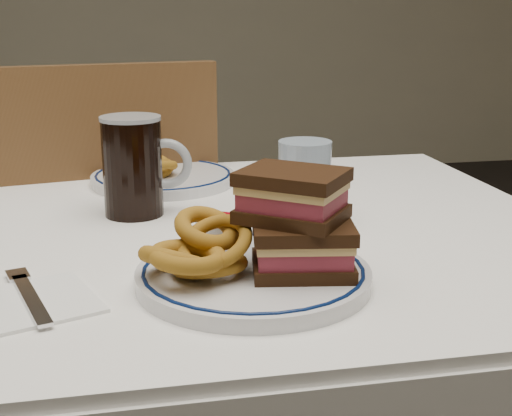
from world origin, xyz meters
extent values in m
cube|color=white|center=(0.00, 0.00, 0.73)|extent=(1.26, 0.86, 0.03)
cylinder|color=#482C17|center=(0.54, 0.34, 0.35)|extent=(0.06, 0.06, 0.71)
cube|color=white|center=(0.00, 0.43, 0.65)|extent=(1.26, 0.01, 0.17)
cube|color=#482C17|center=(-0.08, 0.55, 0.45)|extent=(0.51, 0.51, 0.04)
cylinder|color=#482C17|center=(0.08, 0.77, 0.22)|extent=(0.04, 0.04, 0.43)
cylinder|color=#482C17|center=(0.14, 0.40, 0.22)|extent=(0.04, 0.04, 0.43)
cylinder|color=#482C17|center=(-0.29, 0.70, 0.22)|extent=(0.04, 0.04, 0.43)
cube|color=#482C17|center=(-0.04, 0.35, 0.71)|extent=(0.44, 0.11, 0.48)
cylinder|color=silver|center=(0.13, -0.22, 0.76)|extent=(0.27, 0.27, 0.02)
torus|color=#091A49|center=(0.13, -0.22, 0.77)|extent=(0.25, 0.25, 0.00)
cube|color=black|center=(0.18, -0.24, 0.78)|extent=(0.12, 0.10, 0.01)
cube|color=#9E2D45|center=(0.18, -0.24, 0.79)|extent=(0.11, 0.10, 0.02)
cube|color=tan|center=(0.18, -0.24, 0.81)|extent=(0.12, 0.10, 0.01)
cube|color=black|center=(0.18, -0.24, 0.82)|extent=(0.12, 0.10, 0.01)
cube|color=black|center=(0.17, -0.23, 0.83)|extent=(0.14, 0.14, 0.01)
cube|color=#9E2D45|center=(0.17, -0.23, 0.85)|extent=(0.13, 0.13, 0.02)
cube|color=tan|center=(0.17, -0.23, 0.86)|extent=(0.13, 0.13, 0.01)
cube|color=black|center=(0.17, -0.23, 0.88)|extent=(0.14, 0.14, 0.01)
torus|color=brown|center=(0.08, -0.23, 0.78)|extent=(0.09, 0.09, 0.04)
torus|color=brown|center=(0.04, -0.23, 0.79)|extent=(0.09, 0.08, 0.07)
torus|color=brown|center=(0.05, -0.25, 0.80)|extent=(0.09, 0.09, 0.03)
torus|color=brown|center=(0.09, -0.23, 0.81)|extent=(0.10, 0.09, 0.07)
torus|color=brown|center=(0.08, -0.20, 0.81)|extent=(0.08, 0.08, 0.06)
cylinder|color=silver|center=(0.11, -0.12, 0.78)|extent=(0.06, 0.06, 0.03)
cylinder|color=#910210|center=(0.11, -0.12, 0.80)|extent=(0.05, 0.05, 0.01)
cylinder|color=black|center=(0.01, 0.09, 0.82)|extent=(0.09, 0.09, 0.15)
cylinder|color=#969BA4|center=(0.01, 0.09, 0.90)|extent=(0.09, 0.09, 0.01)
torus|color=#969BA4|center=(0.06, 0.08, 0.83)|extent=(0.08, 0.03, 0.08)
cylinder|color=#95AAC1|center=(0.25, 0.00, 0.81)|extent=(0.08, 0.08, 0.12)
cylinder|color=silver|center=(0.07, 0.28, 0.76)|extent=(0.25, 0.25, 0.02)
torus|color=#091A49|center=(0.07, 0.28, 0.77)|extent=(0.24, 0.24, 0.00)
torus|color=brown|center=(0.05, 0.28, 0.77)|extent=(0.09, 0.08, 0.05)
torus|color=brown|center=(0.05, 0.26, 0.78)|extent=(0.08, 0.08, 0.04)
torus|color=brown|center=(0.04, 0.29, 0.79)|extent=(0.07, 0.07, 0.03)
cube|color=white|center=(-0.11, -0.23, 0.75)|extent=(0.17, 0.17, 0.00)
cube|color=silver|center=(-0.11, -0.23, 0.76)|extent=(0.06, 0.15, 0.00)
cube|color=silver|center=(-0.14, -0.15, 0.76)|extent=(0.03, 0.04, 0.00)
camera|label=1|loc=(-0.02, -0.97, 1.06)|focal=50.00mm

